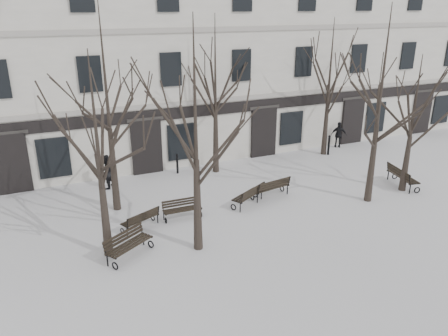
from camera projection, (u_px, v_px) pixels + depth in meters
ground at (281, 223)px, 18.01m from camera, size 100.00×100.00×0.00m
building at (177, 56)px, 27.18m from camera, size 40.40×10.20×11.40m
tree_0 at (96, 134)px, 14.20m from camera, size 5.06×5.06×7.23m
tree_1 at (195, 111)px, 14.38m from camera, size 5.79×5.79×8.27m
tree_2 at (382, 84)px, 18.27m from camera, size 6.01×6.01×8.59m
tree_3 at (414, 109)px, 19.87m from camera, size 4.52×4.52×6.46m
tree_4 at (106, 86)px, 17.41m from camera, size 6.06×6.06×8.66m
tree_5 at (215, 77)px, 21.89m from camera, size 5.69×5.69×8.13m
tree_6 at (330, 72)px, 24.75m from camera, size 5.51×5.51×7.87m
bench_0 at (128, 244)px, 15.50m from camera, size 1.89×1.52×0.93m
bench_1 at (141, 219)px, 17.43m from camera, size 1.69×1.18×0.81m
bench_2 at (271, 187)px, 20.27m from camera, size 1.98×1.00×0.96m
bench_3 at (182, 208)px, 18.34m from camera, size 1.64×0.64×0.82m
bench_4 at (249, 195)px, 19.53m from camera, size 1.88×1.44×0.91m
bench_5 at (402, 176)px, 21.55m from camera, size 1.10×2.07×1.00m
bollard_a at (177, 163)px, 23.22m from camera, size 0.14×0.14×1.09m
bollard_b at (329, 144)px, 26.10m from camera, size 0.16×0.16×1.22m
pedestrian_b at (108, 188)px, 21.49m from camera, size 1.05×1.05×1.71m
pedestrian_c at (338, 147)px, 27.73m from camera, size 1.02×0.85×1.63m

